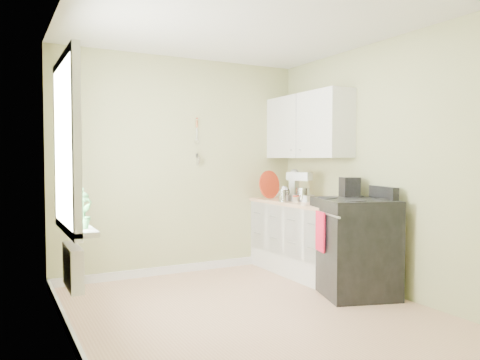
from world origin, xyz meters
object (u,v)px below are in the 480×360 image
stand_mixer (299,188)px  kettle (284,194)px  coffee_maker (349,192)px  stove (354,245)px

stand_mixer → kettle: size_ratio=2.09×
kettle → coffee_maker: (0.37, -0.77, 0.06)m
coffee_maker → kettle: bearing=115.7°
stove → coffee_maker: (0.14, 0.25, 0.55)m
kettle → coffee_maker: coffee_maker is taller
kettle → coffee_maker: 0.86m
stove → stand_mixer: bearing=90.4°
stand_mixer → coffee_maker: (0.15, -0.75, -0.02)m
stand_mixer → kettle: stand_mixer is taller
stove → coffee_maker: coffee_maker is taller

